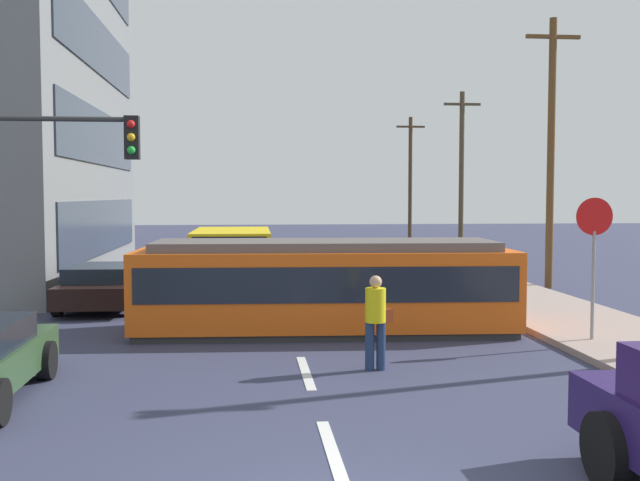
{
  "coord_description": "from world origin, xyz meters",
  "views": [
    {
      "loc": [
        -1.0,
        -6.55,
        3.07
      ],
      "look_at": [
        0.59,
        9.38,
        2.08
      ],
      "focal_mm": 41.41,
      "sensor_mm": 36.0,
      "label": 1
    }
  ],
  "objects": [
    {
      "name": "stop_sign",
      "position": [
        5.99,
        7.69,
        2.19
      ],
      "size": [
        0.76,
        0.07,
        2.88
      ],
      "color": "gray",
      "rests_on": "sidewalk_curb_right"
    },
    {
      "name": "utility_pole_far",
      "position": [
        9.4,
        28.5,
        4.21
      ],
      "size": [
        1.8,
        0.24,
        8.05
      ],
      "color": "#4B3F2A",
      "rests_on": "ground"
    },
    {
      "name": "lane_stripe_2",
      "position": [
        0.0,
        6.0,
        0.01
      ],
      "size": [
        0.16,
        2.4,
        0.01
      ],
      "primitive_type": "cube",
      "color": "silver",
      "rests_on": "ground"
    },
    {
      "name": "utility_pole_distant",
      "position": [
        9.3,
        39.32,
        4.16
      ],
      "size": [
        1.8,
        0.24,
        7.96
      ],
      "color": "#4D3521",
      "rests_on": "ground"
    },
    {
      "name": "lane_stripe_1",
      "position": [
        0.0,
        2.0,
        0.01
      ],
      "size": [
        0.16,
        2.4,
        0.01
      ],
      "primitive_type": "cube",
      "color": "silver",
      "rests_on": "ground"
    },
    {
      "name": "ground_plane",
      "position": [
        0.0,
        10.0,
        0.0
      ],
      "size": [
        120.0,
        120.0,
        0.0
      ],
      "primitive_type": "plane",
      "color": "#363954"
    },
    {
      "name": "lane_stripe_4",
      "position": [
        0.0,
        21.77,
        0.01
      ],
      "size": [
        0.16,
        2.4,
        0.01
      ],
      "primitive_type": "cube",
      "color": "silver",
      "rests_on": "ground"
    },
    {
      "name": "parked_sedan_far",
      "position": [
        -4.84,
        13.73,
        0.62
      ],
      "size": [
        2.12,
        4.18,
        1.19
      ],
      "color": "black",
      "rests_on": "ground"
    },
    {
      "name": "utility_pole_mid",
      "position": [
        8.89,
        16.73,
        4.57
      ],
      "size": [
        1.8,
        0.24,
        8.78
      ],
      "color": "brown",
      "rests_on": "ground"
    },
    {
      "name": "streetcar_tram",
      "position": [
        0.73,
        9.77,
        1.06
      ],
      "size": [
        8.47,
        2.9,
        2.06
      ],
      "color": "#E75A14",
      "rests_on": "ground"
    },
    {
      "name": "city_bus",
      "position": [
        -1.5,
        18.26,
        1.08
      ],
      "size": [
        2.59,
        5.14,
        1.9
      ],
      "color": "yellow",
      "rests_on": "ground"
    },
    {
      "name": "lane_stripe_3",
      "position": [
        0.0,
        15.77,
        0.01
      ],
      "size": [
        0.16,
        2.4,
        0.01
      ],
      "primitive_type": "cube",
      "color": "silver",
      "rests_on": "ground"
    },
    {
      "name": "traffic_light_mast",
      "position": [
        -4.89,
        8.18,
        3.36
      ],
      "size": [
        3.19,
        0.33,
        4.74
      ],
      "color": "#333333",
      "rests_on": "ground"
    },
    {
      "name": "pedestrian_crossing",
      "position": [
        1.24,
        6.07,
        0.94
      ],
      "size": [
        0.51,
        0.36,
        1.67
      ],
      "color": "navy",
      "rests_on": "ground"
    }
  ]
}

